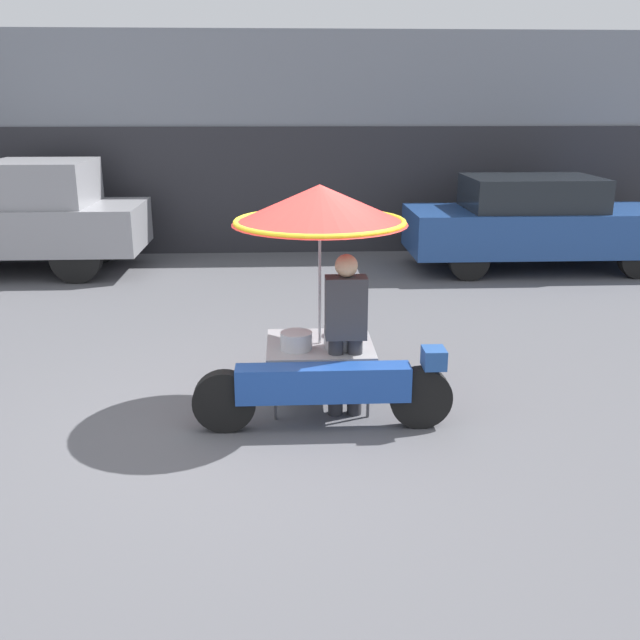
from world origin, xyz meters
The scene contains 6 objects.
ground_plane centered at (0.00, 0.00, 0.00)m, with size 36.00×36.00×0.00m, color #56565B.
shopfront_building centered at (0.00, 8.76, 2.05)m, with size 28.00×2.06×4.12m.
vendor_motorcycle_cart centered at (0.54, 0.32, 1.60)m, with size 2.35×1.64×2.14m.
vendor_person centered at (0.76, 0.10, 0.87)m, with size 0.38×0.22×1.56m.
parked_car centered at (4.65, 6.03, 0.83)m, with size 4.65×1.72×1.62m.
pickup_truck centered at (-4.53, 6.24, 0.94)m, with size 4.82×1.82×1.91m.
Camera 1 is at (0.21, -6.13, 2.87)m, focal length 40.00 mm.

